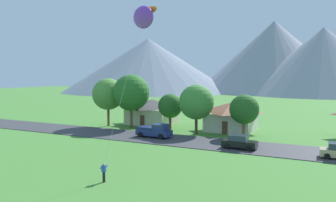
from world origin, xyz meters
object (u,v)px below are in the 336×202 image
object	(u,v)px
house_leftmost	(152,111)
tree_near_right	(170,106)
tree_left_of_center	(244,109)
tree_far_right	(131,93)
pickup_truck_navy_west_side	(155,131)
tree_center	(108,94)
parked_car_black_west_end	(239,142)
kite_flyer_with_kite	(143,19)
tree_near_left	(196,102)
house_left_center	(231,116)

from	to	relation	value
house_leftmost	tree_near_right	world-z (taller)	tree_near_right
tree_left_of_center	tree_far_right	xyz separation A→B (m)	(-19.51, -0.31, 2.02)
pickup_truck_navy_west_side	tree_center	bearing A→B (deg)	154.62
parked_car_black_west_end	pickup_truck_navy_west_side	size ratio (longest dim) A/B	0.81
parked_car_black_west_end	kite_flyer_with_kite	size ratio (longest dim) A/B	0.27
tree_near_left	parked_car_black_west_end	size ratio (longest dim) A/B	1.82
house_left_center	pickup_truck_navy_west_side	xyz separation A→B (m)	(-8.27, -11.14, -1.36)
tree_near_right	parked_car_black_west_end	distance (m)	17.47
tree_left_of_center	tree_center	world-z (taller)	tree_center
tree_center	tree_far_right	world-z (taller)	tree_far_right
parked_car_black_west_end	pickup_truck_navy_west_side	xyz separation A→B (m)	(-12.98, 1.92, 0.19)
house_left_center	tree_far_right	size ratio (longest dim) A/B	0.85
tree_left_of_center	tree_near_right	bearing A→B (deg)	174.40
house_left_center	tree_far_right	bearing A→B (deg)	-162.88
tree_center	house_left_center	bearing A→B (deg)	13.29
tree_left_of_center	house_leftmost	bearing A→B (deg)	162.86
house_leftmost	parked_car_black_west_end	bearing A→B (deg)	-34.93
tree_far_right	parked_car_black_west_end	bearing A→B (deg)	-20.98
house_leftmost	tree_far_right	xyz separation A→B (m)	(-0.71, -6.11, 3.74)
tree_near_right	parked_car_black_west_end	bearing A→B (deg)	-33.99
house_leftmost	tree_left_of_center	size ratio (longest dim) A/B	1.37
parked_car_black_west_end	tree_far_right	bearing A→B (deg)	159.02
tree_near_right	pickup_truck_navy_west_side	world-z (taller)	tree_near_right
tree_near_left	parked_car_black_west_end	world-z (taller)	tree_near_left
house_left_center	parked_car_black_west_end	bearing A→B (deg)	-70.18
pickup_truck_navy_west_side	parked_car_black_west_end	bearing A→B (deg)	-8.43
pickup_truck_navy_west_side	kite_flyer_with_kite	world-z (taller)	kite_flyer_with_kite
tree_center	kite_flyer_with_kite	size ratio (longest dim) A/B	0.55
house_left_center	tree_center	distance (m)	22.03
house_leftmost	tree_center	xyz separation A→B (m)	(-5.63, -6.10, 3.36)
tree_near_left	pickup_truck_navy_west_side	xyz separation A→B (m)	(-4.28, -5.57, -3.92)
tree_center	parked_car_black_west_end	distance (m)	27.56
tree_far_right	house_leftmost	bearing A→B (deg)	83.33
tree_center	tree_near_right	xyz separation A→B (m)	(11.65, 1.55, -1.78)
tree_near_left	tree_far_right	distance (m)	12.35
house_leftmost	kite_flyer_with_kite	world-z (taller)	kite_flyer_with_kite
tree_left_of_center	kite_flyer_with_kite	xyz separation A→B (m)	(-4.80, -20.84, 10.40)
house_left_center	kite_flyer_with_kite	xyz separation A→B (m)	(-1.57, -25.54, 12.09)
parked_car_black_west_end	pickup_truck_navy_west_side	distance (m)	13.12
tree_center	tree_far_right	bearing A→B (deg)	-0.10
tree_near_left	kite_flyer_with_kite	size ratio (longest dim) A/B	0.49
house_leftmost	parked_car_black_west_end	xyz separation A→B (m)	(20.27, -14.15, -1.53)
tree_left_of_center	tree_far_right	distance (m)	19.62
tree_near_right	pickup_truck_navy_west_side	xyz separation A→B (m)	(1.27, -7.69, -2.92)
tree_near_right	tree_left_of_center	bearing A→B (deg)	-5.60
parked_car_black_west_end	tree_center	bearing A→B (deg)	162.72
house_left_center	tree_far_right	world-z (taller)	tree_far_right
house_left_center	tree_near_right	bearing A→B (deg)	-160.11
parked_car_black_west_end	pickup_truck_navy_west_side	world-z (taller)	pickup_truck_navy_west_side
tree_near_right	pickup_truck_navy_west_side	size ratio (longest dim) A/B	1.15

